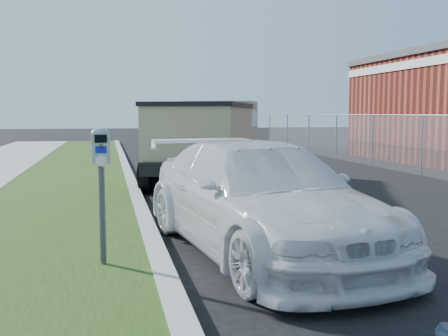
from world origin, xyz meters
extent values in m
plane|color=black|center=(0.00, 0.00, 0.00)|extent=(120.00, 120.00, 0.00)
cube|color=gray|center=(-2.60, 2.00, 0.07)|extent=(0.25, 50.00, 0.15)
cube|color=#1D4011|center=(-4.20, 2.00, 0.07)|extent=(3.00, 50.00, 0.13)
plane|color=slate|center=(6.00, 7.00, 0.90)|extent=(0.00, 30.00, 30.00)
cylinder|color=#989EA6|center=(6.00, 7.00, 1.80)|extent=(0.04, 30.00, 0.04)
cylinder|color=#989EA6|center=(6.00, 7.00, 0.90)|extent=(0.06, 0.06, 1.80)
cylinder|color=#989EA6|center=(6.00, 10.00, 0.90)|extent=(0.06, 0.06, 1.80)
cylinder|color=#989EA6|center=(6.00, 13.00, 0.90)|extent=(0.06, 0.06, 1.80)
cylinder|color=#989EA6|center=(6.00, 16.00, 0.90)|extent=(0.06, 0.06, 1.80)
cylinder|color=#989EA6|center=(6.00, 19.00, 0.90)|extent=(0.06, 0.06, 1.80)
cylinder|color=#989EA6|center=(6.00, 22.00, 0.90)|extent=(0.06, 0.06, 1.80)
cube|color=silver|center=(7.48, 8.00, 3.60)|extent=(0.06, 14.00, 0.30)
cylinder|color=#3F4247|center=(-3.25, -0.91, 0.71)|extent=(0.07, 0.07, 1.12)
cube|color=gray|center=(-3.25, -0.91, 1.46)|extent=(0.21, 0.14, 0.34)
ellipsoid|color=gray|center=(-3.25, -0.91, 1.63)|extent=(0.22, 0.15, 0.13)
cube|color=black|center=(-3.24, -0.98, 1.57)|extent=(0.13, 0.02, 0.09)
cube|color=#0D1E91|center=(-3.24, -0.98, 1.45)|extent=(0.12, 0.01, 0.08)
cylinder|color=silver|center=(-3.24, -0.98, 1.32)|extent=(0.12, 0.01, 0.12)
cube|color=#3F4247|center=(-3.24, -0.98, 1.48)|extent=(0.05, 0.01, 0.06)
imported|color=silver|center=(-1.18, -0.26, 0.73)|extent=(2.82, 5.31, 1.47)
cube|color=black|center=(-0.57, 6.74, 0.63)|extent=(3.89, 5.84, 0.30)
cube|color=#8F815C|center=(0.20, 8.58, 1.34)|extent=(2.48, 2.22, 1.73)
cube|color=black|center=(0.20, 8.58, 1.69)|extent=(2.51, 2.25, 0.52)
cube|color=#8F815C|center=(-0.83, 6.10, 1.34)|extent=(3.32, 4.15, 1.38)
cube|color=black|center=(-0.83, 6.10, 2.06)|extent=(3.43, 4.27, 0.10)
cube|color=black|center=(0.52, 9.33, 0.56)|extent=(1.97, 0.92, 0.26)
cylinder|color=black|center=(-0.75, 8.88, 0.43)|extent=(0.59, 0.91, 0.87)
cylinder|color=black|center=(1.09, 8.11, 0.43)|extent=(0.59, 0.91, 0.87)
cylinder|color=black|center=(-1.65, 6.72, 0.43)|extent=(0.59, 0.91, 0.87)
cylinder|color=black|center=(0.19, 5.96, 0.43)|extent=(0.59, 0.91, 0.87)
cylinder|color=black|center=(-2.25, 5.29, 0.43)|extent=(0.59, 0.91, 0.87)
cylinder|color=black|center=(-0.41, 4.52, 0.43)|extent=(0.59, 0.91, 0.87)
camera|label=1|loc=(-3.17, -6.94, 1.85)|focal=42.00mm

